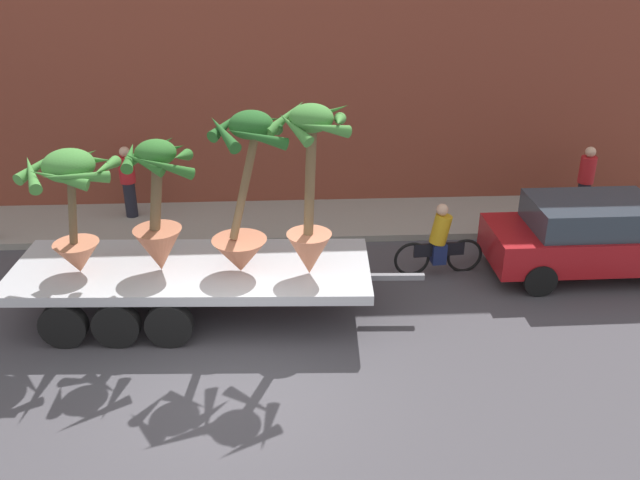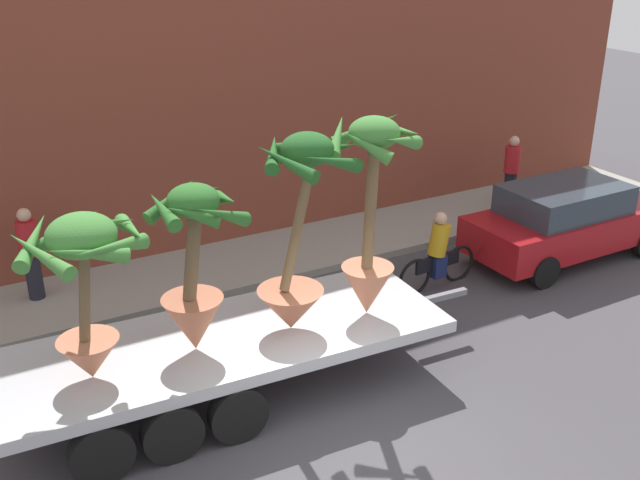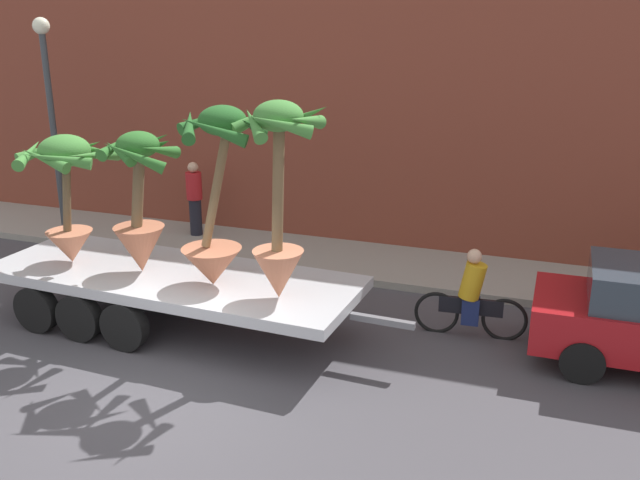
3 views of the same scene
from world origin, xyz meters
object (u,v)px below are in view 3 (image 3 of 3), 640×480
Objects in this scene: flatbed_trailer at (159,282)px; potted_palm_middle at (66,185)px; potted_palm_extra at (279,203)px; pedestrian_far_left at (195,197)px; potted_palm_front at (216,207)px; cyclist at (471,298)px; potted_palm_rear at (139,207)px; street_lamp at (50,101)px.

potted_palm_middle is at bearing -175.11° from flatbed_trailer.
potted_palm_extra is (2.39, -0.38, 1.71)m from flatbed_trailer.
pedestrian_far_left is (-4.06, 4.61, -1.43)m from potted_palm_extra.
potted_palm_front is 1.66× the size of pedestrian_far_left.
potted_palm_middle is at bearing 177.59° from potted_palm_front.
potted_palm_middle is 0.75× the size of potted_palm_extra.
potted_palm_extra is at bearing -48.63° from pedestrian_far_left.
potted_palm_rear is at bearing -164.50° from cyclist.
flatbed_trailer is 1.35m from potted_palm_rear.
cyclist is at bearing 22.80° from potted_palm_front.
potted_palm_rear reaches higher than pedestrian_far_left.
pedestrian_far_left is at bearing 111.59° from flatbed_trailer.
potted_palm_extra is at bearing -6.54° from potted_palm_front.
potted_palm_extra is (2.57, -0.26, 0.38)m from potted_palm_rear.
potted_palm_front is 0.59× the size of street_lamp.
potted_palm_extra is (3.96, -0.25, 0.13)m from potted_palm_middle.
potted_palm_extra reaches higher than cyclist.
cyclist is at bearing 32.77° from potted_palm_extra.
street_lamp reaches higher than potted_palm_middle.
potted_palm_middle is 4.45m from street_lamp.
potted_palm_rear is 4.72m from pedestrian_far_left.
pedestrian_far_left is (-6.71, 2.91, 0.37)m from cyclist.
flatbed_trailer is 1.99m from potted_palm_front.
potted_palm_middle is (-1.57, -0.13, 1.58)m from flatbed_trailer.
potted_palm_front reaches higher than potted_palm_rear.
street_lamp is (-4.47, 3.12, 2.46)m from flatbed_trailer.
potted_palm_front reaches higher than potted_palm_middle.
potted_palm_rear is at bearing 174.24° from potted_palm_extra.
potted_palm_middle reaches higher than pedestrian_far_left.
potted_palm_extra is at bearing -5.76° from potted_palm_rear.
potted_palm_rear is 1.41m from potted_palm_middle.
potted_palm_rear is 1.48m from potted_palm_front.
potted_palm_rear is (-0.18, -0.12, 1.34)m from flatbed_trailer.
potted_palm_front is at bearing -5.17° from potted_palm_rear.
potted_palm_front is at bearing -56.61° from pedestrian_far_left.
potted_palm_middle reaches higher than flatbed_trailer.
potted_palm_front is at bearing -30.40° from street_lamp.
potted_palm_extra is 6.31m from pedestrian_far_left.
potted_palm_middle is (-1.39, -0.01, 0.25)m from potted_palm_rear.
cyclist is at bearing -23.41° from pedestrian_far_left.
potted_palm_extra reaches higher than potted_palm_front.
street_lamp reaches higher than potted_palm_extra.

